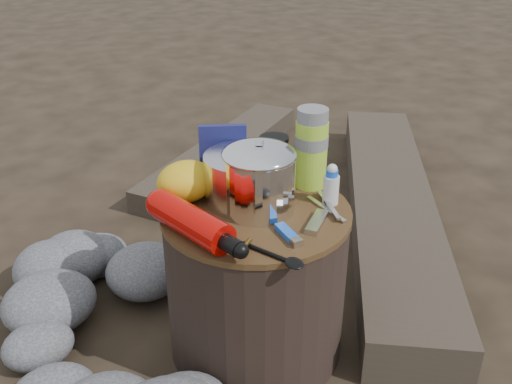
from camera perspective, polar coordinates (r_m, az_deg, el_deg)
name	(u,v)px	position (r m, az deg, el deg)	size (l,w,h in m)	color
ground	(256,344)	(1.68, 0.00, -14.65)	(60.00, 60.00, 0.00)	#2D2319
stump	(256,281)	(1.55, 0.00, -8.73)	(0.47, 0.47, 0.43)	black
rock_ring	(106,317)	(1.68, -14.49, -11.77)	(0.42, 0.91, 0.18)	#515156
log_main	(390,206)	(2.24, 13.03, -1.36)	(0.28, 1.68, 0.14)	#362D24
log_small	(223,154)	(2.69, -3.21, 3.78)	(0.21, 1.16, 0.10)	#362D24
foil_windscreen	(245,178)	(1.45, -1.13, 1.36)	(0.20, 0.20, 0.12)	silver
camping_pot	(259,178)	(1.39, 0.30, 1.42)	(0.18, 0.18, 0.18)	silver
fuel_bottle	(191,221)	(1.32, -6.41, -2.89)	(0.07, 0.30, 0.07)	#C00A05
thermos	(311,148)	(1.51, 5.44, 4.28)	(0.08, 0.08, 0.21)	#9AC82F
travel_mug	(274,157)	(1.58, 1.75, 3.46)	(0.08, 0.08, 0.11)	black
stuff_sack	(186,181)	(1.46, -6.86, 1.06)	(0.15, 0.12, 0.10)	gold
food_pouch	(223,155)	(1.54, -3.25, 3.69)	(0.12, 0.03, 0.16)	#14164C
lighter	(286,232)	(1.32, 2.99, -3.97)	(0.02, 0.09, 0.02)	blue
multitool	(317,222)	(1.37, 5.99, -2.96)	(0.03, 0.10, 0.01)	silver
pot_grabber	(326,208)	(1.43, 6.86, -1.56)	(0.04, 0.15, 0.01)	silver
spork	(267,252)	(1.26, 1.09, -5.93)	(0.03, 0.15, 0.01)	black
squeeze_bottle	(331,186)	(1.45, 7.38, 0.57)	(0.04, 0.04, 0.09)	silver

